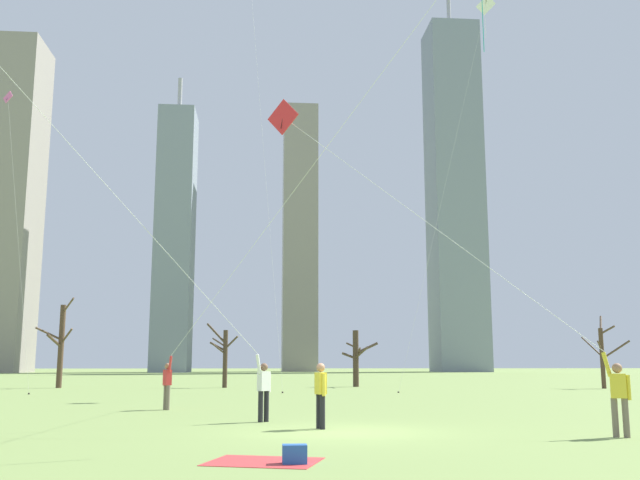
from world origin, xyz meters
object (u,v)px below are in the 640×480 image
object	(u,v)px
bystander_far_off_by_trees	(321,392)
bare_tree_rightmost	(603,353)
bare_tree_leftmost	(224,354)
picnic_spot	(281,457)
kite_flyer_midfield_right_teal	(234,288)
kite_flyer_foreground_right_purple	(180,290)
distant_kite_drifting_left_white	(480,33)
distant_kite_high_overhead_pink	(10,127)
bare_tree_left_of_center	(357,357)
kite_flyer_midfield_left_red	(544,332)
distant_kite_drifting_right_orange	(254,21)
bare_tree_far_right_edge	(61,344)

from	to	relation	value
bystander_far_off_by_trees	bare_tree_rightmost	size ratio (longest dim) A/B	0.34
bare_tree_leftmost	picnic_spot	bearing A→B (deg)	-85.59
kite_flyer_midfield_right_teal	kite_flyer_foreground_right_purple	xyz separation A→B (m)	(-1.30, -4.04, -0.49)
kite_flyer_midfield_right_teal	bare_tree_leftmost	bearing A→B (deg)	93.55
distant_kite_drifting_left_white	distant_kite_high_overhead_pink	size ratio (longest dim) A/B	1.40
kite_flyer_midfield_right_teal	bare_tree_leftmost	xyz separation A→B (m)	(-1.57, 25.30, -1.84)
picnic_spot	bare_tree_left_of_center	bearing A→B (deg)	80.51
kite_flyer_midfield_left_red	bare_tree_leftmost	world-z (taller)	kite_flyer_midfield_left_red
distant_kite_drifting_left_white	bare_tree_left_of_center	bearing A→B (deg)	122.31
distant_kite_drifting_right_orange	bare_tree_far_right_edge	xyz separation A→B (m)	(-12.50, 6.54, -20.16)
kite_flyer_midfield_left_red	bare_tree_left_of_center	xyz separation A→B (m)	(-0.01, 33.31, -0.30)
distant_kite_drifting_left_white	distant_kite_drifting_right_orange	bearing A→B (deg)	168.51
picnic_spot	distant_kite_drifting_right_orange	bearing A→B (deg)	92.09
distant_kite_high_overhead_pink	picnic_spot	bearing A→B (deg)	-62.16
bare_tree_leftmost	bystander_far_off_by_trees	bearing A→B (deg)	-82.58
bare_tree_leftmost	bare_tree_rightmost	xyz separation A→B (m)	(24.58, -3.61, 0.06)
kite_flyer_foreground_right_purple	distant_kite_drifting_right_orange	size ratio (longest dim) A/B	0.55
kite_flyer_midfield_right_teal	distant_kite_drifting_right_orange	bearing A→B (deg)	89.57
kite_flyer_midfield_left_red	kite_flyer_foreground_right_purple	size ratio (longest dim) A/B	0.61
kite_flyer_midfield_left_red	distant_kite_drifting_right_orange	bearing A→B (deg)	105.88
picnic_spot	kite_flyer_midfield_left_red	bearing A→B (deg)	34.30
picnic_spot	bare_tree_far_right_edge	xyz separation A→B (m)	(-13.60, 36.87, 2.79)
kite_flyer_midfield_left_red	bare_tree_far_right_edge	distance (m)	38.18
bare_tree_left_of_center	bare_tree_leftmost	bearing A→B (deg)	-173.54
bystander_far_off_by_trees	bare_tree_left_of_center	xyz separation A→B (m)	(5.13, 31.54, 1.14)
bystander_far_off_by_trees	bare_tree_far_right_edge	xyz separation A→B (m)	(-14.76, 30.80, 1.98)
bare_tree_left_of_center	bare_tree_leftmost	distance (m)	9.16
bystander_far_off_by_trees	bare_tree_leftmost	size ratio (longest dim) A/B	0.38
distant_kite_drifting_right_orange	distant_kite_drifting_left_white	size ratio (longest dim) A/B	1.19
kite_flyer_midfield_right_teal	bare_tree_far_right_edge	distance (m)	28.44
distant_kite_drifting_right_orange	picnic_spot	bearing A→B (deg)	-87.91
distant_kite_drifting_left_white	picnic_spot	bearing A→B (deg)	-114.69
picnic_spot	distant_kite_high_overhead_pink	bearing A→B (deg)	117.84
distant_kite_drifting_left_white	distant_kite_high_overhead_pink	world-z (taller)	distant_kite_drifting_left_white
kite_flyer_midfield_left_red	kite_flyer_midfield_right_teal	bearing A→B (deg)	137.24
kite_flyer_midfield_right_teal	kite_flyer_midfield_left_red	xyz separation A→B (m)	(7.55, -6.98, -1.70)
kite_flyer_midfield_right_teal	distant_kite_drifting_right_orange	xyz separation A→B (m)	(0.14, 19.06, 19.00)
kite_flyer_midfield_right_teal	distant_kite_drifting_left_white	bearing A→B (deg)	49.46
kite_flyer_foreground_right_purple	bare_tree_rightmost	bearing A→B (deg)	46.64
bare_tree_leftmost	bare_tree_rightmost	size ratio (longest dim) A/B	0.91
bare_tree_far_right_edge	kite_flyer_midfield_right_teal	bearing A→B (deg)	-64.23
kite_flyer_midfield_right_teal	bare_tree_left_of_center	xyz separation A→B (m)	(7.53, 26.34, -2.00)
bystander_far_off_by_trees	distant_kite_high_overhead_pink	distance (m)	30.24
bystander_far_off_by_trees	bare_tree_far_right_edge	size ratio (longest dim) A/B	0.28
bare_tree_leftmost	distant_kite_drifting_right_orange	bearing A→B (deg)	-74.66
kite_flyer_midfield_left_red	picnic_spot	bearing A→B (deg)	-145.70
distant_kite_drifting_right_orange	picnic_spot	world-z (taller)	distant_kite_drifting_right_orange
bystander_far_off_by_trees	distant_kite_drifting_left_white	world-z (taller)	distant_kite_drifting_left_white
bystander_far_off_by_trees	bare_tree_rightmost	world-z (taller)	bare_tree_rightmost
kite_flyer_midfield_left_red	distant_kite_drifting_left_white	distance (m)	30.74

